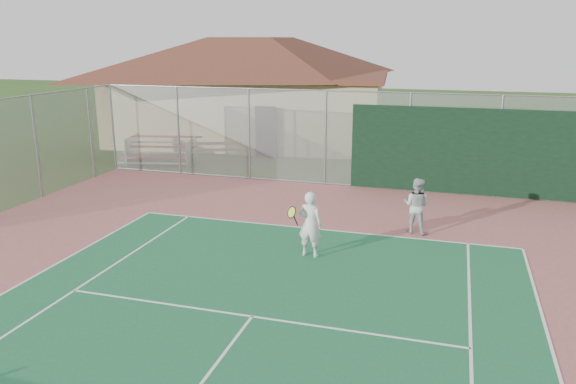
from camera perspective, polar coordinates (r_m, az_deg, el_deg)
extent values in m
cylinder|color=gray|center=(24.40, -17.35, 6.25)|extent=(0.08, 0.08, 3.50)
cylinder|color=gray|center=(22.87, -11.06, 6.09)|extent=(0.08, 0.08, 3.50)
cylinder|color=gray|center=(21.65, -3.96, 5.83)|extent=(0.08, 0.08, 3.50)
cylinder|color=gray|center=(20.80, 3.83, 5.44)|extent=(0.08, 0.08, 3.50)
cylinder|color=gray|center=(20.35, 12.12, 4.92)|extent=(0.08, 0.08, 3.50)
cylinder|color=gray|center=(20.35, 20.58, 4.27)|extent=(0.08, 0.08, 3.50)
cylinder|color=gray|center=(20.37, 6.70, 10.13)|extent=(20.00, 0.05, 0.05)
cylinder|color=gray|center=(20.96, 6.41, 0.70)|extent=(20.00, 0.05, 0.05)
cube|color=#999EA0|center=(20.60, 6.55, 5.28)|extent=(20.00, 0.02, 3.50)
cube|color=black|center=(20.33, 20.53, 3.70)|extent=(10.00, 0.04, 3.00)
cylinder|color=gray|center=(23.19, -19.40, 5.63)|extent=(0.08, 0.08, 3.50)
cylinder|color=gray|center=(20.88, -24.18, 4.17)|extent=(0.08, 0.08, 3.50)
cube|color=#999EA0|center=(20.88, -24.18, 4.17)|extent=(0.02, 9.00, 3.50)
cube|color=tan|center=(30.69, -3.52, 8.51)|extent=(14.33, 10.35, 3.36)
cube|color=brown|center=(30.53, -3.58, 11.74)|extent=(14.94, 10.97, 0.20)
pyramid|color=brown|center=(30.47, -3.64, 15.43)|extent=(15.76, 11.38, 2.02)
cube|color=black|center=(25.80, -2.27, 6.10)|extent=(1.01, 0.06, 2.35)
cube|color=maroon|center=(24.85, -13.33, 3.43)|extent=(3.08, 0.97, 0.05)
cube|color=#B2B5BA|center=(24.68, -13.60, 2.84)|extent=(3.08, 0.94, 0.04)
cube|color=maroon|center=(25.27, -12.75, 4.49)|extent=(3.08, 0.97, 0.05)
cube|color=#B2B5BA|center=(25.08, -13.00, 3.92)|extent=(3.08, 0.94, 0.04)
cube|color=maroon|center=(25.69, -12.18, 5.52)|extent=(3.08, 0.97, 0.05)
cube|color=#B2B5BA|center=(25.50, -12.43, 4.96)|extent=(3.08, 0.94, 0.04)
cube|color=#B2B5BA|center=(26.03, -15.51, 4.27)|extent=(0.47, 1.83, 1.14)
cube|color=#B2B5BA|center=(24.63, -9.78, 4.00)|extent=(0.47, 1.83, 1.14)
imported|color=silver|center=(13.96, 2.26, -3.36)|extent=(0.65, 0.46, 1.68)
imported|color=#B3B6B9|center=(16.07, 12.91, -1.41)|extent=(0.89, 0.77, 1.57)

